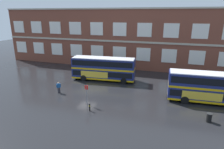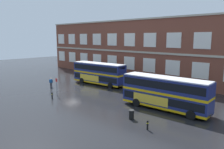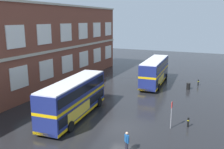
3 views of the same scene
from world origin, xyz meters
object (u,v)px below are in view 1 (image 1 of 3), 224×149
at_px(double_decker_near, 103,68).
at_px(bus_stand_flag, 87,93).
at_px(safety_bollard_east, 90,107).
at_px(station_litter_bin, 209,118).
at_px(double_decker_middle, 212,87).
at_px(waiting_passenger, 59,87).

relative_size(double_decker_near, bus_stand_flag, 4.14).
bearing_deg(double_decker_near, safety_bollard_east, -78.09).
bearing_deg(station_litter_bin, double_decker_middle, 81.23).
relative_size(double_decker_middle, station_litter_bin, 10.80).
relative_size(bus_stand_flag, safety_bollard_east, 2.84).
height_order(station_litter_bin, safety_bollard_east, station_litter_bin).
height_order(double_decker_middle, bus_stand_flag, double_decker_middle).
distance_m(double_decker_middle, station_litter_bin, 5.72).
xyz_separation_m(double_decker_near, bus_stand_flag, (1.39, -10.01, -0.51)).
bearing_deg(bus_stand_flag, double_decker_near, 97.89).
bearing_deg(double_decker_near, waiting_passenger, -119.44).
bearing_deg(double_decker_near, double_decker_middle, -14.67).
bearing_deg(double_decker_middle, station_litter_bin, -98.77).
bearing_deg(bus_stand_flag, station_litter_bin, 0.81).
bearing_deg(double_decker_middle, double_decker_near, 165.33).
bearing_deg(safety_bollard_east, waiting_passenger, 150.21).
bearing_deg(double_decker_middle, safety_bollard_east, -153.62).
bearing_deg(safety_bollard_east, double_decker_middle, 26.38).
height_order(double_decker_middle, station_litter_bin, double_decker_middle).
xyz_separation_m(double_decker_middle, bus_stand_flag, (-15.36, -5.62, -0.51)).
relative_size(double_decker_middle, safety_bollard_east, 11.71).
bearing_deg(double_decker_near, station_litter_bin, -31.64).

